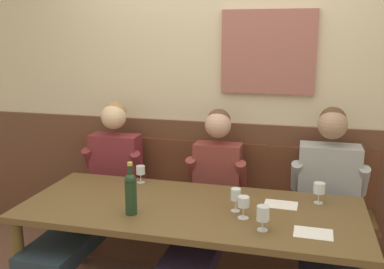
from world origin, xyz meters
name	(u,v)px	position (x,y,z in m)	size (l,w,h in m)	color
room_wall_back	(222,84)	(0.00, 1.09, 1.40)	(6.80, 0.12, 2.80)	beige
wood_wainscot_panel	(219,187)	(0.00, 1.04, 0.55)	(6.80, 0.03, 1.10)	brown
wall_bench	(213,226)	(0.00, 0.83, 0.28)	(2.45, 0.42, 0.94)	brown
dining_table	(191,218)	(0.00, 0.12, 0.66)	(2.15, 0.90, 0.73)	brown
person_center_right_seat	(95,197)	(-0.82, 0.42, 0.61)	(0.51, 1.32, 1.27)	#2C2C3D
person_left_seat	(206,209)	(0.04, 0.42, 0.60)	(0.46, 1.31, 1.24)	#302F3A
person_center_left_seat	(329,216)	(0.86, 0.45, 0.62)	(0.54, 1.32, 1.29)	#242935
wine_bottle_amber_mid	(131,192)	(-0.32, -0.08, 0.87)	(0.07, 0.07, 0.33)	#1F3821
wine_glass_center_front	(243,203)	(0.35, 0.03, 0.82)	(0.07, 0.07, 0.13)	silver
wine_glass_left_end	(319,189)	(0.78, 0.39, 0.82)	(0.07, 0.07, 0.14)	silver
wine_glass_by_bottle	(141,171)	(-0.47, 0.48, 0.82)	(0.07, 0.07, 0.13)	silver
wine_glass_near_bucket	(236,195)	(0.29, 0.12, 0.83)	(0.06, 0.06, 0.15)	silver
wine_glass_center_rear	(263,215)	(0.47, -0.11, 0.82)	(0.07, 0.07, 0.14)	silver
tasting_sheet_left_guest	(313,233)	(0.75, -0.08, 0.73)	(0.21, 0.15, 0.00)	white
tasting_sheet_right_guest	(281,205)	(0.55, 0.30, 0.73)	(0.21, 0.15, 0.00)	white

